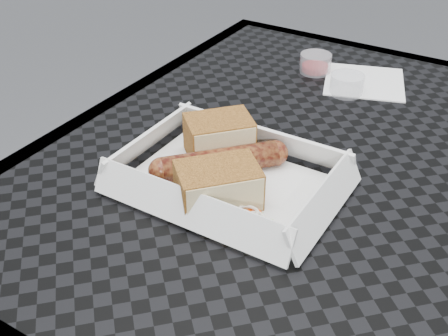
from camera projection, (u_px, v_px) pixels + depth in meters
name	position (u px, v px, depth m)	size (l,w,h in m)	color
patio_table	(360.00, 226.00, 0.71)	(0.80, 0.80, 0.74)	black
food_tray	(229.00, 184.00, 0.65)	(0.22, 0.15, 0.00)	white
bratwurst	(220.00, 162.00, 0.65)	(0.12, 0.13, 0.03)	brown
bread_near	(219.00, 137.00, 0.68)	(0.08, 0.06, 0.05)	#925B24
bread_far	(218.00, 185.00, 0.60)	(0.09, 0.06, 0.04)	#925B24
veg_garnish	(251.00, 224.00, 0.58)	(0.03, 0.03, 0.00)	#F14C0A
napkin	(364.00, 82.00, 0.88)	(0.12, 0.12, 0.00)	white
condiment_cup_sauce	(315.00, 63.00, 0.90)	(0.05, 0.05, 0.03)	maroon
condiment_cup_empty	(347.00, 84.00, 0.84)	(0.05, 0.05, 0.03)	silver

